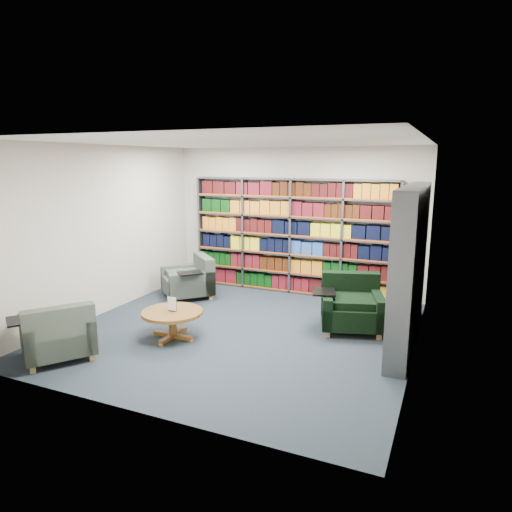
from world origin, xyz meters
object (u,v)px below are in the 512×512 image
at_px(chair_teal_front, 58,336).
at_px(coffee_table, 172,317).
at_px(chair_green_right, 351,307).
at_px(chair_teal_left, 192,281).

xyz_separation_m(chair_teal_front, coffee_table, (0.96, 1.19, 0.02)).
bearing_deg(chair_green_right, chair_teal_front, -140.50).
xyz_separation_m(chair_teal_left, chair_green_right, (3.12, -0.44, 0.02)).
relative_size(chair_teal_left, chair_green_right, 1.01).
relative_size(chair_teal_front, coffee_table, 1.34).
xyz_separation_m(chair_green_right, chair_teal_front, (-3.24, -2.67, -0.02)).
height_order(chair_teal_left, chair_green_right, chair_green_right).
bearing_deg(chair_teal_front, chair_green_right, 39.50).
distance_m(chair_teal_front, coffee_table, 1.53).
height_order(chair_green_right, chair_teal_front, chair_green_right).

